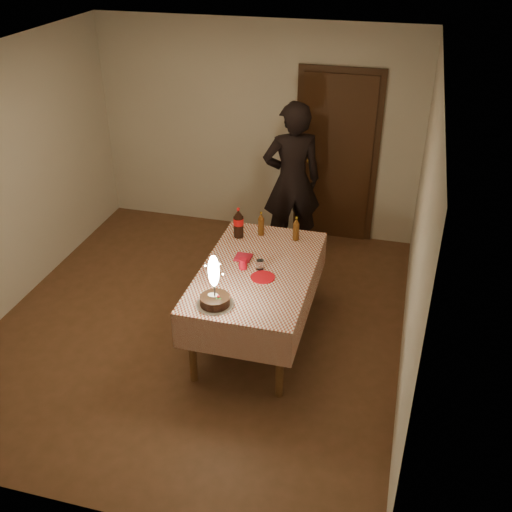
# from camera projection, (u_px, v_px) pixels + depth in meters

# --- Properties ---
(ground) EXTENTS (4.00, 4.50, 0.01)m
(ground) POSITION_uv_depth(u_px,v_px,m) (200.00, 323.00, 6.09)
(ground) COLOR brown
(ground) RESTS_ON ground
(room_shell) EXTENTS (4.04, 4.54, 2.62)m
(room_shell) POSITION_uv_depth(u_px,v_px,m) (198.00, 169.00, 5.30)
(room_shell) COLOR beige
(room_shell) RESTS_ON ground
(dining_table) EXTENTS (1.02, 1.72, 0.78)m
(dining_table) POSITION_uv_depth(u_px,v_px,m) (257.00, 279.00, 5.55)
(dining_table) COLOR brown
(dining_table) RESTS_ON ground
(birthday_cake) EXTENTS (0.32, 0.32, 0.48)m
(birthday_cake) POSITION_uv_depth(u_px,v_px,m) (215.00, 292.00, 4.95)
(birthday_cake) COLOR white
(birthday_cake) RESTS_ON dining_table
(red_plate) EXTENTS (0.22, 0.22, 0.01)m
(red_plate) POSITION_uv_depth(u_px,v_px,m) (263.00, 277.00, 5.37)
(red_plate) COLOR red
(red_plate) RESTS_ON dining_table
(red_cup) EXTENTS (0.08, 0.08, 0.10)m
(red_cup) POSITION_uv_depth(u_px,v_px,m) (243.00, 264.00, 5.49)
(red_cup) COLOR red
(red_cup) RESTS_ON dining_table
(clear_cup) EXTENTS (0.07, 0.07, 0.09)m
(clear_cup) POSITION_uv_depth(u_px,v_px,m) (260.00, 265.00, 5.48)
(clear_cup) COLOR white
(clear_cup) RESTS_ON dining_table
(napkin_stack) EXTENTS (0.15, 0.15, 0.02)m
(napkin_stack) POSITION_uv_depth(u_px,v_px,m) (243.00, 257.00, 5.66)
(napkin_stack) COLOR #AE1327
(napkin_stack) RESTS_ON dining_table
(cola_bottle) EXTENTS (0.10, 0.10, 0.32)m
(cola_bottle) POSITION_uv_depth(u_px,v_px,m) (238.00, 223.00, 5.97)
(cola_bottle) COLOR black
(cola_bottle) RESTS_ON dining_table
(amber_bottle_left) EXTENTS (0.06, 0.06, 0.25)m
(amber_bottle_left) POSITION_uv_depth(u_px,v_px,m) (261.00, 224.00, 6.02)
(amber_bottle_left) COLOR #562F0E
(amber_bottle_left) RESTS_ON dining_table
(amber_bottle_right) EXTENTS (0.06, 0.06, 0.25)m
(amber_bottle_right) POSITION_uv_depth(u_px,v_px,m) (296.00, 229.00, 5.92)
(amber_bottle_right) COLOR #562F0E
(amber_bottle_right) RESTS_ON dining_table
(photographer) EXTENTS (0.80, 0.68, 1.87)m
(photographer) POSITION_uv_depth(u_px,v_px,m) (292.00, 181.00, 6.87)
(photographer) COLOR black
(photographer) RESTS_ON ground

